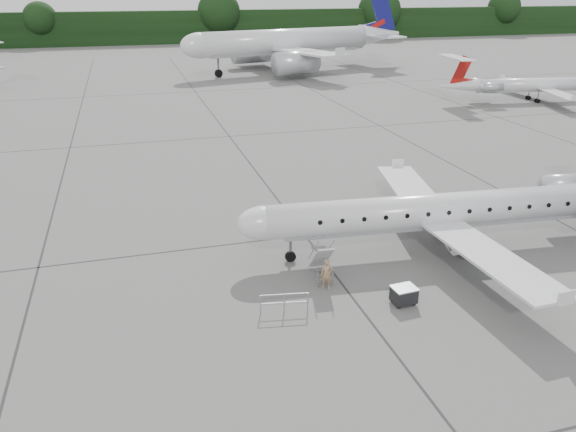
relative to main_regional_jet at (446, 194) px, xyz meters
name	(u,v)px	position (x,y,z in m)	size (l,w,h in m)	color
ground	(458,269)	(-0.34, -2.58, -3.35)	(320.00, 320.00, 0.00)	#5F5F5C
treeline	(184,27)	(-0.34, 127.42, 0.65)	(260.00, 4.00, 8.00)	black
main_regional_jet	(446,194)	(0.00, 0.00, 0.00)	(26.16, 18.84, 6.71)	silver
airstair	(321,259)	(-7.76, -1.35, -2.30)	(0.85, 2.14, 2.10)	silver
passenger	(327,274)	(-7.87, -2.56, -2.55)	(0.59, 0.39, 1.61)	#90704E
safety_railing	(284,304)	(-10.53, -4.18, -2.85)	(2.20, 0.08, 1.00)	gray
baggage_cart	(404,295)	(-4.82, -4.95, -2.89)	(1.08, 0.87, 0.94)	black
bg_narrowbody	(286,29)	(10.77, 70.42, 3.81)	(39.91, 28.74, 14.33)	silver
bg_regional_right	(542,78)	(35.37, 35.92, -0.39)	(22.61, 16.28, 5.93)	silver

